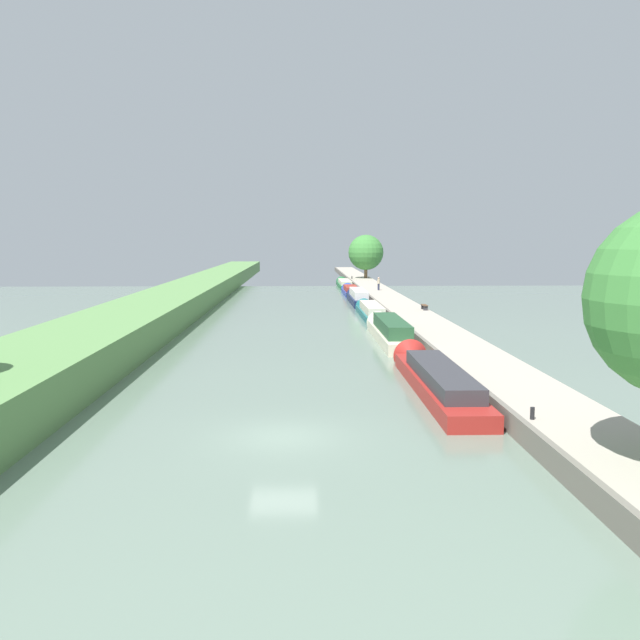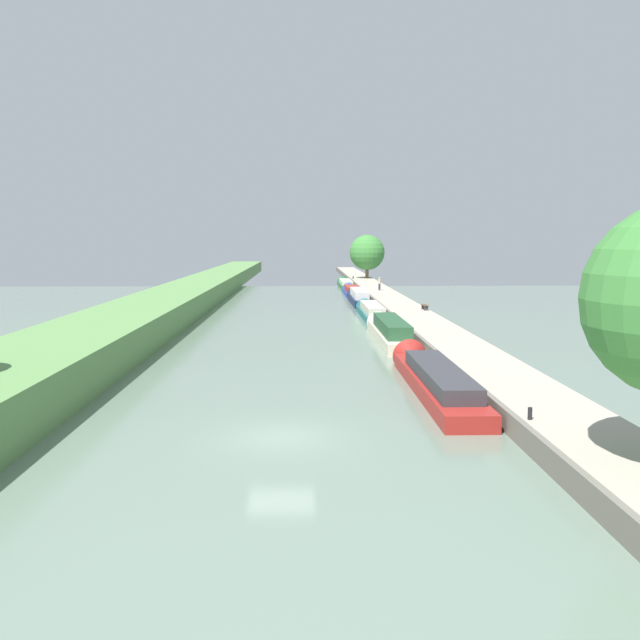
{
  "view_description": "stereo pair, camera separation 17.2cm",
  "coord_description": "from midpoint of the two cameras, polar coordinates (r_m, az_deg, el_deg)",
  "views": [
    {
      "loc": [
        0.66,
        -24.13,
        7.3
      ],
      "look_at": [
        2.15,
        27.79,
        1.0
      ],
      "focal_mm": 37.65,
      "sensor_mm": 36.0,
      "label": 1
    },
    {
      "loc": [
        0.83,
        -24.13,
        7.3
      ],
      "look_at": [
        2.15,
        27.79,
        1.0
      ],
      "focal_mm": 37.65,
      "sensor_mm": 36.0,
      "label": 2
    }
  ],
  "objects": [
    {
      "name": "narrowboat_blue",
      "position": [
        89.0,
        2.71,
        2.5
      ],
      "size": [
        1.91,
        10.5,
        1.81
      ],
      "color": "#283D93",
      "rests_on": "ground_plane"
    },
    {
      "name": "narrowboat_navy",
      "position": [
        76.8,
        3.35,
        1.95
      ],
      "size": [
        1.82,
        13.05,
        2.1
      ],
      "color": "#141E42",
      "rests_on": "ground_plane"
    },
    {
      "name": "mooring_bollard_far",
      "position": [
        109.42,
        2.88,
        3.63
      ],
      "size": [
        0.16,
        0.16,
        0.45
      ],
      "color": "black",
      "rests_on": "right_towpath"
    },
    {
      "name": "mooring_bollard_near",
      "position": [
        25.54,
        17.6,
        -7.58
      ],
      "size": [
        0.16,
        0.16,
        0.45
      ],
      "color": "black",
      "rests_on": "right_towpath"
    },
    {
      "name": "narrowboat_green",
      "position": [
        103.03,
        2.21,
        3.1
      ],
      "size": [
        1.92,
        13.98,
        1.82
      ],
      "color": "#1E6033",
      "rests_on": "ground_plane"
    },
    {
      "name": "narrowboat_cream",
      "position": [
        48.7,
        6.0,
        -0.92
      ],
      "size": [
        2.0,
        14.19,
        2.24
      ],
      "color": "beige",
      "rests_on": "ground_plane"
    },
    {
      "name": "narrowboat_teal",
      "position": [
        63.17,
        4.42,
        0.75
      ],
      "size": [
        1.84,
        13.33,
        1.91
      ],
      "color": "#195B60",
      "rests_on": "ground_plane"
    },
    {
      "name": "park_bench",
      "position": [
        62.25,
        8.98,
        1.18
      ],
      "size": [
        0.44,
        1.5,
        0.47
      ],
      "color": "#333338",
      "rests_on": "right_towpath"
    },
    {
      "name": "person_walking",
      "position": [
        85.36,
        5.14,
        3.12
      ],
      "size": [
        0.34,
        0.34,
        1.66
      ],
      "color": "#282D42",
      "rests_on": "right_towpath"
    },
    {
      "name": "ground_plane",
      "position": [
        25.22,
        -3.14,
        -9.91
      ],
      "size": [
        160.0,
        160.0,
        0.0
      ],
      "primitive_type": "plane",
      "color": "slate"
    },
    {
      "name": "stone_quay",
      "position": [
        26.28,
        16.11,
        -8.5
      ],
      "size": [
        0.25,
        260.0,
        0.87
      ],
      "color": "#6B665B",
      "rests_on": "ground_plane"
    },
    {
      "name": "tree_rightbank_midnear",
      "position": [
        111.48,
        4.07,
        5.75
      ],
      "size": [
        5.81,
        5.81,
        7.15
      ],
      "color": "brown",
      "rests_on": "right_towpath"
    },
    {
      "name": "narrowboat_red",
      "position": [
        33.26,
        9.76,
        -4.86
      ],
      "size": [
        2.13,
        15.07,
        2.04
      ],
      "color": "maroon",
      "rests_on": "ground_plane"
    },
    {
      "name": "right_towpath",
      "position": [
        26.95,
        20.22,
        -8.32
      ],
      "size": [
        3.76,
        260.0,
        0.82
      ],
      "color": "#A89E8E",
      "rests_on": "ground_plane"
    }
  ]
}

